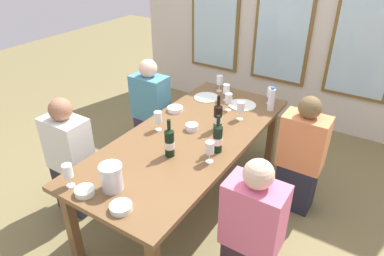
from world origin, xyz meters
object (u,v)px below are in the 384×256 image
wine_bottle_0 (218,138)px  water_bottle (271,99)px  wine_glass_2 (241,108)px  wine_glass_3 (271,93)px  white_plate_0 (242,105)px  wine_bottle_2 (218,117)px  tasting_bowl_2 (175,109)px  seated_person_2 (151,111)px  wine_bottle_1 (169,142)px  wine_glass_1 (227,90)px  tasting_bowl_3 (192,127)px  seated_person_1 (252,234)px  white_plate_1 (206,97)px  wine_glass_4 (210,149)px  wine_glass_6 (158,117)px  tasting_bowl_1 (121,207)px  metal_pitcher (112,177)px  wine_glass_5 (229,99)px  tasting_bowl_0 (85,191)px  seated_person_0 (71,160)px  seated_person_3 (301,158)px  wine_glass_0 (220,81)px  dining_table (189,142)px  wine_glass_7 (68,172)px

wine_bottle_0 → water_bottle: (0.09, 0.91, -0.01)m
water_bottle → wine_glass_2: water_bottle is taller
wine_glass_3 → white_plate_0: bearing=-138.4°
wine_bottle_2 → tasting_bowl_2: (-0.51, 0.09, -0.10)m
wine_bottle_0 → seated_person_2: 1.34m
wine_bottle_1 → wine_glass_1: bearing=95.0°
tasting_bowl_3 → seated_person_1: size_ratio=0.10×
wine_glass_3 → white_plate_1: bearing=-159.7°
white_plate_0 → wine_glass_4: size_ratio=1.57×
wine_glass_6 → tasting_bowl_1: bearing=-66.1°
tasting_bowl_1 → wine_glass_1: bearing=96.2°
metal_pitcher → wine_glass_5: metal_pitcher is taller
tasting_bowl_2 → wine_glass_6: wine_glass_6 is taller
wine_glass_1 → tasting_bowl_3: bearing=-87.6°
wine_bottle_0 → wine_glass_3: (0.02, 1.04, -0.00)m
water_bottle → wine_glass_6: water_bottle is taller
white_plate_1 → tasting_bowl_2: size_ratio=1.74×
water_bottle → seated_person_1: bearing=-72.4°
tasting_bowl_0 → wine_bottle_2: bearing=75.0°
tasting_bowl_1 → tasting_bowl_3: size_ratio=1.29×
wine_glass_6 → tasting_bowl_2: bearing=102.5°
wine_bottle_2 → wine_glass_5: size_ratio=1.84×
wine_bottle_2 → wine_glass_5: bearing=103.9°
tasting_bowl_2 → seated_person_0: 1.05m
wine_glass_2 → seated_person_2: (-1.07, 0.02, -0.33)m
seated_person_1 → seated_person_3: (0.00, 1.04, 0.00)m
metal_pitcher → tasting_bowl_1: (0.19, -0.12, -0.08)m
white_plate_1 → wine_glass_5: wine_glass_5 is taller
tasting_bowl_3 → water_bottle: (0.43, 0.73, 0.09)m
wine_glass_3 → metal_pitcher: bearing=-102.3°
wine_bottle_0 → white_plate_1: bearing=125.3°
wine_glass_2 → wine_glass_0: bearing=135.3°
white_plate_0 → wine_glass_2: (0.11, -0.27, 0.11)m
dining_table → white_plate_1: (-0.26, 0.73, 0.08)m
wine_glass_3 → seated_person_0: seated_person_0 is taller
tasting_bowl_0 → tasting_bowl_2: bearing=98.2°
white_plate_1 → wine_glass_4: wine_glass_4 is taller
wine_bottle_1 → seated_person_2: (-0.87, 0.84, -0.33)m
white_plate_0 → wine_glass_7: 1.82m
white_plate_0 → tasting_bowl_2: tasting_bowl_2 is taller
wine_bottle_0 → wine_glass_4: wine_bottle_0 is taller
wine_glass_2 → seated_person_0: (-1.07, -1.09, -0.33)m
wine_glass_6 → seated_person_3: size_ratio=0.16×
tasting_bowl_1 → wine_glass_1: size_ratio=0.81×
metal_pitcher → wine_glass_0: metal_pitcher is taller
tasting_bowl_0 → wine_glass_4: 0.92m
wine_glass_4 → seated_person_2: (-1.17, 0.75, -0.33)m
tasting_bowl_1 → water_bottle: 1.83m
wine_glass_1 → seated_person_2: seated_person_2 is taller
wine_bottle_0 → seated_person_0: (-1.15, -0.52, -0.33)m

